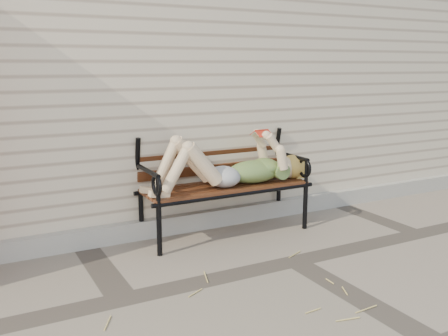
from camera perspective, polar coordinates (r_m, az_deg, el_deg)
ground at (r=3.64m, az=8.06°, el=-10.51°), size 80.00×80.00×0.00m
house_wall at (r=6.06m, az=-8.84°, el=12.80°), size 8.00×4.00×3.00m
foundation_strip at (r=4.39m, az=0.61°, el=-5.45°), size 8.00×0.10×0.15m
garden_bench at (r=4.10m, az=-0.40°, el=0.04°), size 1.49×0.59×0.96m
reading_woman at (r=4.00m, az=0.54°, el=0.21°), size 1.41×0.32×0.44m
straw_scatter at (r=2.74m, az=-6.42°, el=-18.21°), size 2.95×1.65×0.01m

